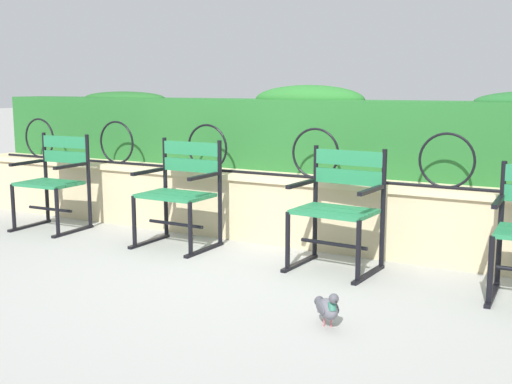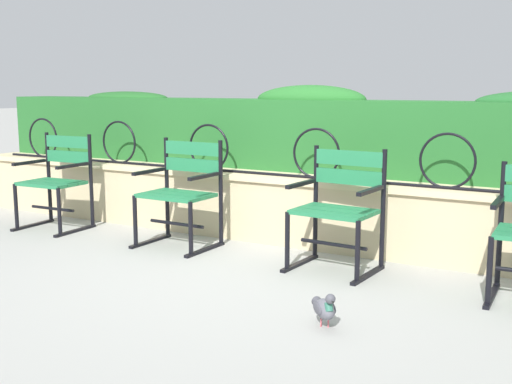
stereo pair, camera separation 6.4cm
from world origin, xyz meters
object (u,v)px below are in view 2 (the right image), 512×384
object	(u,v)px
park_chair_centre_right	(339,206)
pigeon_near_chairs	(325,308)
park_chair_centre_left	(182,190)
park_chair_leftmost	(57,179)

from	to	relation	value
park_chair_centre_right	pigeon_near_chairs	size ratio (longest dim) A/B	3.72
park_chair_centre_left	park_chair_centre_right	distance (m)	1.42
park_chair_leftmost	pigeon_near_chairs	size ratio (longest dim) A/B	3.73
park_chair_leftmost	park_chair_centre_left	world-z (taller)	park_chair_centre_left
park_chair_leftmost	park_chair_centre_right	size ratio (longest dim) A/B	1.00
park_chair_centre_left	pigeon_near_chairs	size ratio (longest dim) A/B	3.74
park_chair_centre_right	park_chair_leftmost	bearing A→B (deg)	-179.19
pigeon_near_chairs	park_chair_centre_right	bearing A→B (deg)	109.32
park_chair_leftmost	park_chair_centre_left	distance (m)	1.42
park_chair_centre_left	pigeon_near_chairs	xyz separation A→B (m)	(1.82, -1.13, -0.36)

